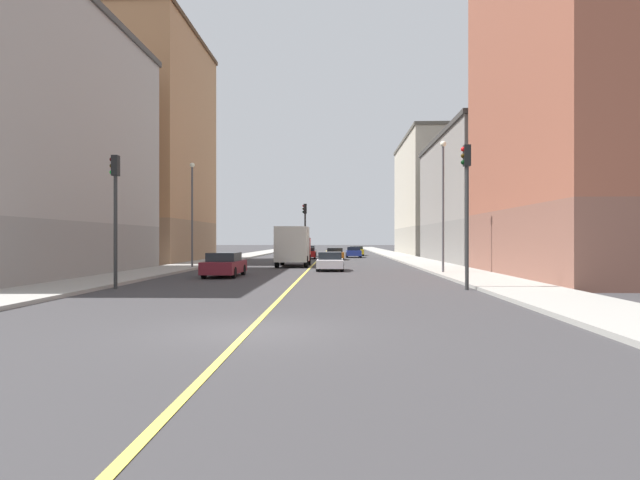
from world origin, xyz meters
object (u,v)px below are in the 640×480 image
(car_red, at_px, (308,253))
(car_yellow, at_px, (357,251))
(traffic_light_median_far, at_px, (305,224))
(street_lamp_left_near, at_px, (443,194))
(traffic_light_right_near, at_px, (115,202))
(box_truck, at_px, (293,246))
(building_left_far, at_px, (432,197))
(building_right_corner, at_px, (24,139))
(building_left_mid, at_px, (482,199))
(car_orange, at_px, (334,254))
(car_maroon, at_px, (224,265))
(car_white, at_px, (330,261))
(traffic_light_left_near, at_px, (467,196))
(street_lamp_right_near, at_px, (192,204))
(car_black, at_px, (309,251))
(car_blue, at_px, (353,252))
(building_right_midblock, at_px, (155,148))
(building_left_near, at_px, (581,78))

(car_red, bearing_deg, car_yellow, 63.08)
(traffic_light_median_far, bearing_deg, street_lamp_left_near, -58.66)
(traffic_light_right_near, bearing_deg, box_truck, 72.58)
(building_left_far, relative_size, building_right_corner, 1.12)
(building_left_far, relative_size, street_lamp_left_near, 3.00)
(building_left_mid, height_order, street_lamp_left_near, building_left_mid)
(car_orange, xyz_separation_m, car_maroon, (-6.24, -26.43, 0.06))
(car_orange, height_order, car_maroon, car_maroon)
(car_white, bearing_deg, traffic_light_median_far, 101.79)
(street_lamp_left_near, bearing_deg, traffic_light_left_near, -95.68)
(street_lamp_right_near, relative_size, box_truck, 1.16)
(car_orange, xyz_separation_m, car_red, (-3.05, 3.11, 0.02))
(traffic_light_median_far, relative_size, car_white, 1.38)
(car_maroon, bearing_deg, car_black, 85.52)
(car_maroon, bearing_deg, street_lamp_left_near, 10.52)
(street_lamp_left_near, height_order, car_black, street_lamp_left_near)
(car_blue, bearing_deg, car_white, -95.08)
(car_red, relative_size, car_maroon, 0.96)
(building_right_midblock, distance_m, car_red, 19.93)
(car_white, bearing_deg, car_maroon, -134.43)
(traffic_light_right_near, relative_size, car_red, 1.33)
(building_right_midblock, xyz_separation_m, street_lamp_right_near, (7.16, -12.58, -6.36))
(building_left_mid, height_order, building_right_midblock, building_right_midblock)
(building_left_near, relative_size, car_orange, 4.91)
(building_left_far, bearing_deg, car_blue, -131.73)
(traffic_light_right_near, bearing_deg, car_black, 82.33)
(street_lamp_left_near, bearing_deg, building_right_midblock, 143.16)
(building_left_near, relative_size, building_right_midblock, 1.01)
(building_left_near, height_order, car_black, building_left_near)
(car_black, bearing_deg, street_lamp_right_near, -103.65)
(building_left_near, xyz_separation_m, street_lamp_right_near, (-24.35, 8.34, -6.53))
(building_right_midblock, xyz_separation_m, car_orange, (17.51, 5.76, -10.49))
(traffic_light_right_near, relative_size, street_lamp_left_near, 0.72)
(building_left_far, xyz_separation_m, box_truck, (-17.21, -34.87, -6.66))
(car_orange, height_order, box_truck, box_truck)
(car_blue, bearing_deg, building_right_midblock, -146.97)
(car_orange, height_order, car_white, car_white)
(car_orange, bearing_deg, traffic_light_right_near, -105.31)
(street_lamp_right_near, bearing_deg, car_orange, 60.55)
(car_red, relative_size, box_truck, 0.67)
(car_black, bearing_deg, car_white, -84.12)
(car_red, bearing_deg, street_lamp_right_near, -108.80)
(building_left_mid, xyz_separation_m, car_blue, (-11.76, 13.24, -5.37))
(building_left_mid, height_order, car_orange, building_left_mid)
(car_maroon, xyz_separation_m, box_truck, (3.03, 11.83, 0.97))
(traffic_light_median_far, bearing_deg, building_left_near, -47.64)
(car_orange, distance_m, car_red, 4.35)
(car_orange, relative_size, car_black, 1.09)
(building_left_mid, height_order, traffic_light_right_near, building_left_mid)
(traffic_light_left_near, relative_size, street_lamp_right_near, 0.81)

